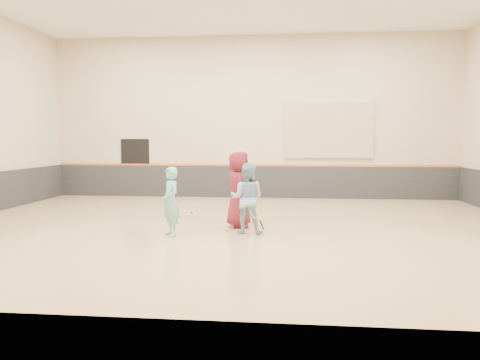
# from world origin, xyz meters

# --- Properties ---
(room) EXTENTS (15.04, 12.04, 6.22)m
(room) POSITION_xyz_m (0.00, 0.00, 0.81)
(room) COLOR tan
(room) RESTS_ON ground
(wainscot_back) EXTENTS (14.90, 0.04, 1.20)m
(wainscot_back) POSITION_xyz_m (0.00, 5.97, 0.60)
(wainscot_back) COLOR #232326
(wainscot_back) RESTS_ON floor
(accent_stripe) EXTENTS (14.90, 0.03, 0.06)m
(accent_stripe) POSITION_xyz_m (0.00, 5.96, 1.22)
(accent_stripe) COLOR #D85914
(accent_stripe) RESTS_ON wall_back
(acoustic_panel) EXTENTS (3.20, 0.08, 2.00)m
(acoustic_panel) POSITION_xyz_m (2.80, 5.95, 2.50)
(acoustic_panel) COLOR tan
(acoustic_panel) RESTS_ON wall_back
(doorway) EXTENTS (1.10, 0.05, 2.20)m
(doorway) POSITION_xyz_m (-4.50, 5.98, 1.10)
(doorway) COLOR black
(doorway) RESTS_ON floor
(girl) EXTENTS (0.64, 0.68, 1.57)m
(girl) POSITION_xyz_m (-1.30, -1.18, 0.78)
(girl) COLOR #71C4BE
(girl) RESTS_ON floor
(instructor) EXTENTS (0.86, 0.71, 1.64)m
(instructor) POSITION_xyz_m (0.38, -0.68, 0.82)
(instructor) COLOR #86B1D0
(instructor) RESTS_ON floor
(young_man) EXTENTS (0.71, 0.99, 1.89)m
(young_man) POSITION_xyz_m (0.11, 0.06, 0.95)
(young_man) COLOR maroon
(young_man) RESTS_ON floor
(held_racket) EXTENTS (0.51, 0.51, 0.58)m
(held_racket) POSITION_xyz_m (0.62, -0.86, 0.51)
(held_racket) COLOR #A1CA2C
(held_racket) RESTS_ON instructor
(spare_racket) EXTENTS (0.71, 0.71, 0.04)m
(spare_racket) POSITION_xyz_m (-1.59, 2.29, 0.02)
(spare_racket) COLOR #BFE131
(spare_racket) RESTS_ON floor
(ball_under_racket) EXTENTS (0.07, 0.07, 0.07)m
(ball_under_racket) POSITION_xyz_m (-0.10, -0.60, 0.03)
(ball_under_racket) COLOR #D4EF37
(ball_under_racket) RESTS_ON floor
(ball_in_hand) EXTENTS (0.07, 0.07, 0.07)m
(ball_in_hand) POSITION_xyz_m (0.16, -0.09, 1.17)
(ball_in_hand) COLOR #D1F037
(ball_in_hand) RESTS_ON young_man
(ball_beside_spare) EXTENTS (0.07, 0.07, 0.07)m
(ball_beside_spare) POSITION_xyz_m (-1.37, 2.27, 0.03)
(ball_beside_spare) COLOR yellow
(ball_beside_spare) RESTS_ON floor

